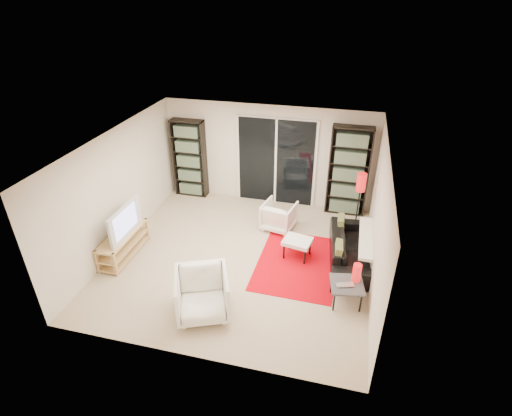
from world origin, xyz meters
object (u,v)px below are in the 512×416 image
object	(u,v)px
bookshelf_right	(348,172)
armchair_back	(279,216)
ottoman	(297,242)
floor_lamp	(360,188)
sofa	(350,248)
tv_stand	(124,244)
bookshelf_left	(190,159)
armchair_front	(202,294)
side_table	(347,286)

from	to	relation	value
bookshelf_right	armchair_back	xyz separation A→B (m)	(-1.37, -1.08, -0.74)
ottoman	floor_lamp	xyz separation A→B (m)	(1.09, 1.15, 0.75)
armchair_back	floor_lamp	bearing A→B (deg)	-161.59
sofa	floor_lamp	xyz separation A→B (m)	(0.08, 1.01, 0.82)
bookshelf_right	tv_stand	xyz separation A→B (m)	(-4.17, -2.81, -0.79)
tv_stand	sofa	size ratio (longest dim) A/B	0.71
bookshelf_left	bookshelf_right	size ratio (longest dim) A/B	0.93
bookshelf_left	sofa	world-z (taller)	bookshelf_left
floor_lamp	tv_stand	bearing A→B (deg)	-156.55
ottoman	bookshelf_right	bearing A→B (deg)	68.26
bookshelf_right	ottoman	bearing A→B (deg)	-111.74
bookshelf_left	armchair_back	distance (m)	2.79
tv_stand	sofa	distance (m)	4.46
armchair_back	armchair_front	bearing A→B (deg)	87.88
bookshelf_left	floor_lamp	bearing A→B (deg)	-12.07
sofa	armchair_front	distance (m)	3.07
sofa	armchair_front	size ratio (longest dim) A/B	2.18
side_table	tv_stand	bearing A→B (deg)	175.89
bookshelf_left	armchair_front	world-z (taller)	bookshelf_left
bookshelf_right	floor_lamp	size ratio (longest dim) A/B	1.47
sofa	side_table	world-z (taller)	sofa
armchair_front	side_table	xyz separation A→B (m)	(2.26, 0.82, -0.03)
ottoman	floor_lamp	distance (m)	1.75
bookshelf_right	bookshelf_left	bearing A→B (deg)	180.00
bookshelf_right	tv_stand	world-z (taller)	bookshelf_right
tv_stand	ottoman	distance (m)	3.45
armchair_front	tv_stand	bearing A→B (deg)	128.84
bookshelf_right	sofa	bearing A→B (deg)	-83.95
ottoman	floor_lamp	world-z (taller)	floor_lamp
floor_lamp	ottoman	bearing A→B (deg)	-133.40
armchair_front	bookshelf_left	bearing A→B (deg)	91.55
sofa	armchair_front	world-z (taller)	armchair_front
tv_stand	side_table	bearing A→B (deg)	-4.11
tv_stand	bookshelf_right	bearing A→B (deg)	33.99
side_table	floor_lamp	xyz separation A→B (m)	(0.08, 2.24, 0.73)
armchair_back	ottoman	size ratio (longest dim) A/B	1.13
tv_stand	floor_lamp	bearing A→B (deg)	23.45
bookshelf_right	side_table	distance (m)	3.20
armchair_back	bookshelf_right	bearing A→B (deg)	-130.14
ottoman	side_table	bearing A→B (deg)	-47.40
bookshelf_right	ottoman	size ratio (longest dim) A/B	3.48
ottoman	side_table	size ratio (longest dim) A/B	0.95
side_table	armchair_back	bearing A→B (deg)	127.35
floor_lamp	sofa	bearing A→B (deg)	-94.38
tv_stand	floor_lamp	distance (m)	4.91
sofa	ottoman	size ratio (longest dim) A/B	3.11
bookshelf_left	side_table	bearing A→B (deg)	-37.68
tv_stand	floor_lamp	size ratio (longest dim) A/B	0.94
side_table	ottoman	bearing A→B (deg)	132.60
sofa	tv_stand	bearing A→B (deg)	96.48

